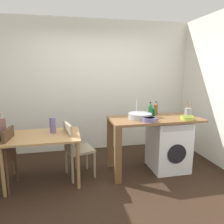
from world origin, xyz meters
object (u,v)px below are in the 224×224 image
(chair_opposite, at_px, (75,147))
(bottle_clear_small, at_px, (156,109))
(mixing_bowl, at_px, (149,119))
(chair_person_seat, at_px, (2,156))
(dining_table, at_px, (43,141))
(bottle_squat_brown, at_px, (154,112))
(vase, at_px, (53,125))
(washing_machine, at_px, (168,145))
(bottle_tall_green, at_px, (150,110))
(colander, at_px, (187,118))
(utensil_crock, at_px, (188,112))

(chair_opposite, relative_size, bottle_clear_small, 3.82)
(mixing_bowl, bearing_deg, chair_person_seat, 177.45)
(dining_table, height_order, chair_person_seat, chair_person_seat)
(dining_table, bearing_deg, mixing_bowl, -7.21)
(bottle_clear_small, bearing_deg, bottle_squat_brown, -122.63)
(vase, bearing_deg, washing_machine, -3.17)
(chair_person_seat, relative_size, mixing_bowl, 3.95)
(bottle_tall_green, relative_size, colander, 1.31)
(bottle_clear_small, xyz_separation_m, vase, (-1.76, -0.15, -0.17))
(chair_person_seat, bearing_deg, bottle_clear_small, -76.10)
(bottle_clear_small, xyz_separation_m, mixing_bowl, (-0.31, -0.45, -0.07))
(bottle_squat_brown, bearing_deg, dining_table, -177.61)
(utensil_crock, bearing_deg, chair_opposite, -179.55)
(chair_opposite, bearing_deg, vase, -116.61)
(washing_machine, bearing_deg, utensil_crock, 8.10)
(chair_opposite, relative_size, utensil_crock, 3.00)
(bottle_squat_brown, xyz_separation_m, bottle_clear_small, (0.11, 0.17, 0.02))
(dining_table, height_order, chair_opposite, chair_opposite)
(vase, bearing_deg, chair_opposite, -11.87)
(washing_machine, relative_size, mixing_bowl, 3.78)
(chair_opposite, xyz_separation_m, washing_machine, (1.58, -0.04, -0.08))
(chair_person_seat, relative_size, vase, 3.71)
(chair_opposite, xyz_separation_m, colander, (1.77, -0.25, 0.44))
(colander, xyz_separation_m, vase, (-2.10, 0.32, -0.09))
(bottle_clear_small, height_order, mixing_bowl, bottle_clear_small)
(bottle_tall_green, bearing_deg, mixing_bowl, -115.43)
(washing_machine, height_order, mixing_bowl, mixing_bowl)
(bottle_tall_green, distance_m, vase, 1.59)
(bottle_clear_small, height_order, vase, bottle_clear_small)
(bottle_clear_small, height_order, colander, bottle_clear_small)
(chair_person_seat, xyz_separation_m, vase, (0.70, 0.21, 0.35))
(chair_person_seat, height_order, bottle_clear_small, bottle_clear_small)
(bottle_squat_brown, bearing_deg, bottle_clear_small, 57.37)
(chair_opposite, height_order, utensil_crock, utensil_crock)
(chair_opposite, relative_size, bottle_tall_green, 3.44)
(dining_table, relative_size, chair_opposite, 1.22)
(mixing_bowl, bearing_deg, colander, -1.80)
(washing_machine, bearing_deg, chair_opposite, 178.66)
(dining_table, relative_size, vase, 4.53)
(bottle_squat_brown, xyz_separation_m, colander, (0.44, -0.30, -0.05))
(washing_machine, height_order, bottle_tall_green, bottle_tall_green)
(bottle_squat_brown, distance_m, utensil_crock, 0.62)
(dining_table, distance_m, vase, 0.28)
(chair_opposite, relative_size, bottle_squat_brown, 4.76)
(bottle_tall_green, xyz_separation_m, bottle_clear_small, (0.19, 0.20, -0.01))
(bottle_tall_green, relative_size, bottle_squat_brown, 1.38)
(dining_table, height_order, mixing_bowl, mixing_bowl)
(utensil_crock, bearing_deg, mixing_bowl, -163.00)
(colander, bearing_deg, bottle_clear_small, 125.15)
(mixing_bowl, bearing_deg, washing_machine, 23.71)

